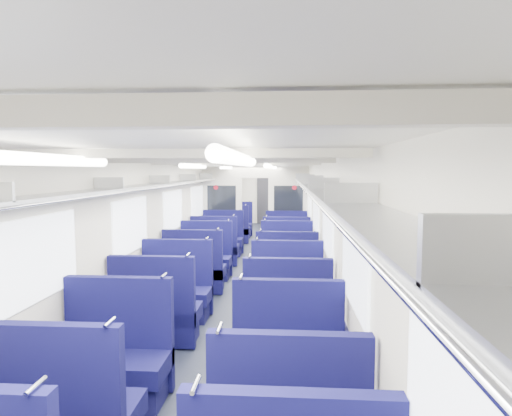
# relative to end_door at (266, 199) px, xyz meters

# --- Properties ---
(floor) EXTENTS (2.80, 18.00, 0.01)m
(floor) POSITION_rel_end_door_xyz_m (0.00, -8.94, -1.00)
(floor) COLOR black
(floor) RESTS_ON ground
(ceiling) EXTENTS (2.80, 18.00, 0.01)m
(ceiling) POSITION_rel_end_door_xyz_m (0.00, -8.94, 1.35)
(ceiling) COLOR silver
(ceiling) RESTS_ON wall_left
(wall_left) EXTENTS (0.02, 18.00, 2.35)m
(wall_left) POSITION_rel_end_door_xyz_m (-1.40, -8.94, 0.18)
(wall_left) COLOR beige
(wall_left) RESTS_ON floor
(dado_left) EXTENTS (0.03, 17.90, 0.70)m
(dado_left) POSITION_rel_end_door_xyz_m (-1.39, -8.94, -0.65)
(dado_left) COLOR #12123C
(dado_left) RESTS_ON floor
(wall_right) EXTENTS (0.02, 18.00, 2.35)m
(wall_right) POSITION_rel_end_door_xyz_m (1.40, -8.94, 0.18)
(wall_right) COLOR beige
(wall_right) RESTS_ON floor
(dado_right) EXTENTS (0.03, 17.90, 0.70)m
(dado_right) POSITION_rel_end_door_xyz_m (1.39, -8.94, -0.65)
(dado_right) COLOR #12123C
(dado_right) RESTS_ON floor
(wall_far) EXTENTS (2.80, 0.02, 2.35)m
(wall_far) POSITION_rel_end_door_xyz_m (0.00, 0.06, 0.18)
(wall_far) COLOR beige
(wall_far) RESTS_ON floor
(luggage_rack_left) EXTENTS (0.36, 17.40, 0.18)m
(luggage_rack_left) POSITION_rel_end_door_xyz_m (-1.21, -8.94, 0.97)
(luggage_rack_left) COLOR #B2B5BA
(luggage_rack_left) RESTS_ON wall_left
(luggage_rack_right) EXTENTS (0.36, 17.40, 0.18)m
(luggage_rack_right) POSITION_rel_end_door_xyz_m (1.21, -8.94, 0.97)
(luggage_rack_right) COLOR #B2B5BA
(luggage_rack_right) RESTS_ON wall_right
(windows) EXTENTS (2.78, 15.60, 0.75)m
(windows) POSITION_rel_end_door_xyz_m (0.00, -9.40, 0.42)
(windows) COLOR white
(windows) RESTS_ON wall_left
(ceiling_fittings) EXTENTS (2.70, 16.06, 0.11)m
(ceiling_fittings) POSITION_rel_end_door_xyz_m (0.00, -9.20, 1.29)
(ceiling_fittings) COLOR beige
(ceiling_fittings) RESTS_ON ceiling
(end_door) EXTENTS (0.75, 0.06, 2.00)m
(end_door) POSITION_rel_end_door_xyz_m (0.00, 0.00, 0.00)
(end_door) COLOR black
(end_door) RESTS_ON floor
(bulkhead) EXTENTS (2.80, 0.10, 2.35)m
(bulkhead) POSITION_rel_end_door_xyz_m (-0.00, -6.51, 0.23)
(bulkhead) COLOR beige
(bulkhead) RESTS_ON floor
(seat_6) EXTENTS (1.07, 0.59, 1.19)m
(seat_6) POSITION_rel_end_door_xyz_m (-0.83, -13.86, -0.63)
(seat_6) COLOR #0F0F48
(seat_6) RESTS_ON floor
(seat_7) EXTENTS (1.07, 0.59, 1.19)m
(seat_7) POSITION_rel_end_door_xyz_m (0.83, -13.85, -0.63)
(seat_7) COLOR #0F0F48
(seat_7) RESTS_ON floor
(seat_8) EXTENTS (1.07, 0.59, 1.19)m
(seat_8) POSITION_rel_end_door_xyz_m (-0.83, -12.54, -0.63)
(seat_8) COLOR #0F0F48
(seat_8) RESTS_ON floor
(seat_9) EXTENTS (1.07, 0.59, 1.19)m
(seat_9) POSITION_rel_end_door_xyz_m (0.83, -12.55, -0.63)
(seat_9) COLOR #0F0F48
(seat_9) RESTS_ON floor
(seat_10) EXTENTS (1.07, 0.59, 1.19)m
(seat_10) POSITION_rel_end_door_xyz_m (-0.83, -11.56, -0.63)
(seat_10) COLOR #0F0F48
(seat_10) RESTS_ON floor
(seat_11) EXTENTS (1.07, 0.59, 1.19)m
(seat_11) POSITION_rel_end_door_xyz_m (0.83, -11.55, -0.63)
(seat_11) COLOR #0F0F48
(seat_11) RESTS_ON floor
(seat_12) EXTENTS (1.07, 0.59, 1.19)m
(seat_12) POSITION_rel_end_door_xyz_m (-0.83, -10.22, -0.63)
(seat_12) COLOR #0F0F48
(seat_12) RESTS_ON floor
(seat_13) EXTENTS (1.07, 0.59, 1.19)m
(seat_13) POSITION_rel_end_door_xyz_m (0.83, -10.32, -0.63)
(seat_13) COLOR #0F0F48
(seat_13) RESTS_ON floor
(seat_14) EXTENTS (1.07, 0.59, 1.19)m
(seat_14) POSITION_rel_end_door_xyz_m (-0.83, -9.16, -0.63)
(seat_14) COLOR #0F0F48
(seat_14) RESTS_ON floor
(seat_15) EXTENTS (1.07, 0.59, 1.19)m
(seat_15) POSITION_rel_end_door_xyz_m (0.83, -9.05, -0.63)
(seat_15) COLOR #0F0F48
(seat_15) RESTS_ON floor
(seat_16) EXTENTS (1.07, 0.59, 1.19)m
(seat_16) POSITION_rel_end_door_xyz_m (-0.83, -7.97, -0.63)
(seat_16) COLOR #0F0F48
(seat_16) RESTS_ON floor
(seat_17) EXTENTS (1.07, 0.59, 1.19)m
(seat_17) POSITION_rel_end_door_xyz_m (0.83, -8.02, -0.63)
(seat_17) COLOR #0F0F48
(seat_17) RESTS_ON floor
(seat_18) EXTENTS (1.07, 0.59, 1.19)m
(seat_18) POSITION_rel_end_door_xyz_m (-0.83, -6.75, -0.63)
(seat_18) COLOR #0F0F48
(seat_18) RESTS_ON floor
(seat_19) EXTENTS (1.07, 0.59, 1.19)m
(seat_19) POSITION_rel_end_door_xyz_m (0.83, -6.86, -0.63)
(seat_19) COLOR #0F0F48
(seat_19) RESTS_ON floor
(seat_20) EXTENTS (1.07, 0.59, 1.19)m
(seat_20) POSITION_rel_end_door_xyz_m (-0.83, -4.90, -0.63)
(seat_20) COLOR #0F0F48
(seat_20) RESTS_ON floor
(seat_21) EXTENTS (1.07, 0.59, 1.19)m
(seat_21) POSITION_rel_end_door_xyz_m (0.83, -4.85, -0.63)
(seat_21) COLOR #0F0F48
(seat_21) RESTS_ON floor
(seat_22) EXTENTS (1.07, 0.59, 1.19)m
(seat_22) POSITION_rel_end_door_xyz_m (-0.83, -3.71, -0.63)
(seat_22) COLOR #0F0F48
(seat_22) RESTS_ON floor
(seat_23) EXTENTS (1.07, 0.59, 1.19)m
(seat_23) POSITION_rel_end_door_xyz_m (0.83, -3.63, -0.63)
(seat_23) COLOR #0F0F48
(seat_23) RESTS_ON floor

